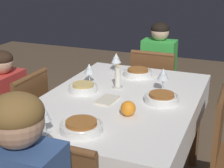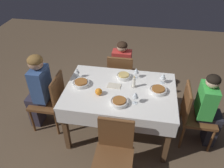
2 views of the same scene
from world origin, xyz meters
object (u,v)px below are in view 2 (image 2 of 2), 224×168
Objects in this scene: bowl_north at (119,102)px; candle_centerpiece at (134,83)px; wine_glass_west at (163,76)px; chair_west at (194,113)px; napkin_red_folded at (114,86)px; bowl_west at (158,90)px; chair_north at (114,153)px; person_adult_denim at (38,88)px; person_child_green at (209,108)px; chair_east at (51,99)px; bowl_south at (124,76)px; bowl_east at (81,83)px; wine_glass_east at (77,71)px; person_child_red at (122,66)px; wine_glass_south at (136,71)px; wine_glass_north at (135,95)px; orange_fruit at (99,92)px; dining_table at (120,95)px; chair_south at (121,75)px.

bowl_north is 1.26× the size of candle_centerpiece.
wine_glass_west is 0.69× the size of bowl_north.
chair_west is 1.08m from napkin_red_folded.
wine_glass_west is (-0.05, -0.20, 0.08)m from bowl_west.
chair_north is 0.93m from bowl_west.
person_adult_denim is 2.22m from person_child_green.
bowl_south is at bearing 106.98° from chair_east.
wine_glass_east is at bearing -58.21° from bowl_east.
bowl_east is at bearing 11.90° from wine_glass_west.
person_child_red is 0.87m from napkin_red_folded.
chair_west is 5.12× the size of candle_centerpiece.
chair_west is at bearing 91.49° from person_adult_denim.
bowl_west is (-0.56, 0.87, 0.23)m from person_child_red.
bowl_south is 0.53m from bowl_north.
wine_glass_south is at bearing -10.47° from wine_glass_west.
person_child_green is 6.69× the size of wine_glass_north.
wine_glass_west is at bearing 169.53° from wine_glass_south.
bowl_north is at bearing 45.01° from wine_glass_west.
chair_east and chair_west have the same top height.
wine_glass_north is (0.91, 0.25, 0.29)m from person_child_green.
orange_fruit is (0.41, 0.22, -0.02)m from candle_centerpiece.
bowl_east is at bearing 64.66° from person_child_red.
wine_glass_west reaches higher than chair_west.
wine_glass_east is (1.72, -0.14, 0.27)m from person_child_green.
person_child_red is 6.84× the size of wine_glass_south.
wine_glass_east is at bearing 111.39° from person_adult_denim.
wine_glass_west is (-0.52, -0.23, 0.19)m from dining_table.
person_child_red is 5.16× the size of bowl_south.
chair_west is 3.97× the size of bowl_west.
bowl_north is at bearing 155.81° from orange_fruit.
dining_table is 6.25× the size of bowl_east.
dining_table is at bearing 26.53° from candle_centerpiece.
chair_west is at bearing -178.42° from dining_table.
wine_glass_west is at bearing -156.95° from candle_centerpiece.
candle_centerpiece is at bearing 107.10° from person_child_red.
chair_north is at bearing 54.56° from chair_east.
chair_west is at bearing 176.14° from candle_centerpiece.
person_adult_denim is at bearing 2.28° from bowl_west.
chair_south is 3.89× the size of bowl_east.
bowl_east is 0.60m from bowl_north.
person_adult_denim reaches higher than chair_west.
person_child_red reaches higher than candle_centerpiece.
wine_glass_north is (-1.31, 0.20, 0.22)m from person_adult_denim.
wine_glass_east is (0.09, -0.15, 0.08)m from bowl_east.
dining_table is at bearing -84.48° from bowl_north.
bowl_west is (-0.47, -0.04, 0.12)m from dining_table.
bowl_east is 1.51× the size of wine_glass_south.
person_child_red is 0.90m from candle_centerpiece.
wine_glass_south is 0.52m from wine_glass_north.
person_adult_denim is 1.16m from bowl_south.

